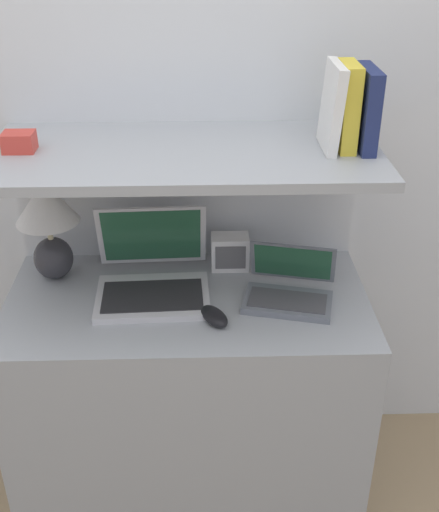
{
  "coord_description": "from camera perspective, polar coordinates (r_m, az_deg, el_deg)",
  "views": [
    {
      "loc": [
        0.05,
        -1.32,
        1.81
      ],
      "look_at": [
        0.1,
        0.28,
        0.92
      ],
      "focal_mm": 45.0,
      "sensor_mm": 36.0,
      "label": 1
    }
  ],
  "objects": [
    {
      "name": "shelf_gadget",
      "position": [
        1.82,
        -17.39,
        9.66
      ],
      "size": [
        0.08,
        0.07,
        0.05
      ],
      "color": "#CC3D33",
      "rests_on": "shelf"
    },
    {
      "name": "laptop_small",
      "position": [
        1.89,
        6.22,
        -2.91
      ],
      "size": [
        0.29,
        0.26,
        0.16
      ],
      "color": "slate",
      "rests_on": "desk"
    },
    {
      "name": "laptop_large",
      "position": [
        1.92,
        -5.98,
        -1.77
      ],
      "size": [
        0.34,
        0.33,
        0.24
      ],
      "color": "silver",
      "rests_on": "desk"
    },
    {
      "name": "book_white",
      "position": [
        1.77,
        9.97,
        12.92
      ],
      "size": [
        0.04,
        0.17,
        0.23
      ],
      "color": "silver",
      "rests_on": "shelf"
    },
    {
      "name": "shelf",
      "position": [
        1.77,
        -3.21,
        9.02
      ],
      "size": [
        1.07,
        0.5,
        0.03
      ],
      "color": "#999EA3",
      "rests_on": "back_riser"
    },
    {
      "name": "computer_mouse",
      "position": [
        1.79,
        -0.48,
        -5.37
      ],
      "size": [
        0.11,
        0.13,
        0.04
      ],
      "color": "black",
      "rests_on": "desk"
    },
    {
      "name": "desk",
      "position": [
        2.14,
        -2.64,
        -12.57
      ],
      "size": [
        1.07,
        0.56,
        0.77
      ],
      "color": "#999EA3",
      "rests_on": "ground_plane"
    },
    {
      "name": "table_lamp",
      "position": [
        1.98,
        -15.01,
        3.23
      ],
      "size": [
        0.19,
        0.19,
        0.32
      ],
      "color": "#2D2D33",
      "rests_on": "desk"
    },
    {
      "name": "book_yellow",
      "position": [
        1.78,
        11.28,
        12.89
      ],
      "size": [
        0.04,
        0.14,
        0.23
      ],
      "color": "gold",
      "rests_on": "shelf"
    },
    {
      "name": "wall_back",
      "position": [
        2.03,
        -3.07,
        11.71
      ],
      "size": [
        6.0,
        0.05,
        2.4
      ],
      "color": "silver",
      "rests_on": "ground_plane"
    },
    {
      "name": "back_riser",
      "position": [
        2.25,
        -2.68,
        -3.55
      ],
      "size": [
        1.07,
        0.04,
        1.19
      ],
      "color": "silver",
      "rests_on": "ground_plane"
    },
    {
      "name": "router_box",
      "position": [
        2.03,
        0.94,
        0.36
      ],
      "size": [
        0.12,
        0.08,
        0.11
      ],
      "color": "white",
      "rests_on": "desk"
    },
    {
      "name": "book_navy",
      "position": [
        1.79,
        12.89,
        12.64
      ],
      "size": [
        0.04,
        0.18,
        0.22
      ],
      "color": "navy",
      "rests_on": "shelf"
    }
  ]
}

